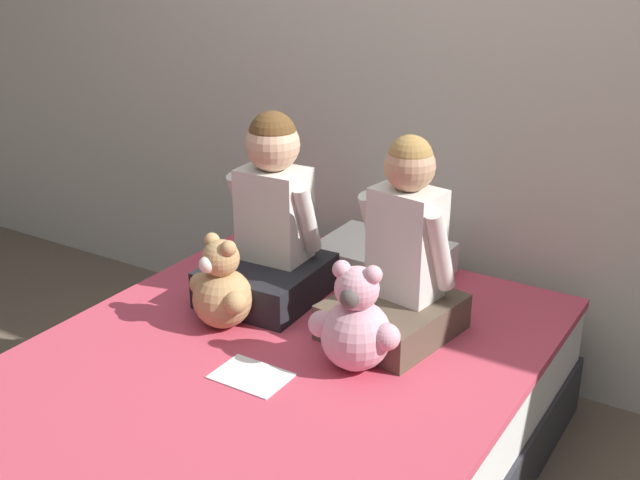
{
  "coord_description": "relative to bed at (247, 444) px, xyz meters",
  "views": [
    {
      "loc": [
        1.2,
        -1.53,
        1.66
      ],
      "look_at": [
        0.0,
        0.4,
        0.72
      ],
      "focal_mm": 45.0,
      "sensor_mm": 36.0,
      "label": 1
    }
  ],
  "objects": [
    {
      "name": "wall_behind_bed",
      "position": [
        0.0,
        1.14,
        1.03
      ],
      "size": [
        8.0,
        0.06,
        2.5
      ],
      "color": "beige",
      "rests_on": "ground_plane"
    },
    {
      "name": "teddy_bear_held_by_left_child",
      "position": [
        -0.24,
        0.22,
        0.35
      ],
      "size": [
        0.25,
        0.19,
        0.3
      ],
      "rotation": [
        0.0,
        0.0,
        -0.27
      ],
      "color": "tan",
      "rests_on": "bed"
    },
    {
      "name": "child_on_right",
      "position": [
        0.24,
        0.48,
        0.45
      ],
      "size": [
        0.38,
        0.43,
        0.62
      ],
      "rotation": [
        0.0,
        0.0,
        -0.15
      ],
      "color": "brown",
      "rests_on": "bed"
    },
    {
      "name": "bed",
      "position": [
        0.0,
        0.0,
        0.0
      ],
      "size": [
        1.4,
        2.05,
        0.44
      ],
      "color": "#2D2D33",
      "rests_on": "ground_plane"
    },
    {
      "name": "pillow_at_headboard",
      "position": [
        0.0,
        0.83,
        0.28
      ],
      "size": [
        0.45,
        0.33,
        0.11
      ],
      "color": "white",
      "rests_on": "bed"
    },
    {
      "name": "teddy_bear_held_by_right_child",
      "position": [
        0.23,
        0.22,
        0.36
      ],
      "size": [
        0.27,
        0.2,
        0.33
      ],
      "rotation": [
        0.0,
        0.0,
        0.16
      ],
      "color": "#DBA3B2",
      "rests_on": "bed"
    },
    {
      "name": "sign_card",
      "position": [
        0.01,
        0.02,
        0.23
      ],
      "size": [
        0.21,
        0.15,
        0.0
      ],
      "color": "white",
      "rests_on": "bed"
    },
    {
      "name": "child_on_left",
      "position": [
        -0.25,
        0.48,
        0.47
      ],
      "size": [
        0.37,
        0.4,
        0.63
      ],
      "rotation": [
        0.0,
        0.0,
        0.05
      ],
      "color": "black",
      "rests_on": "bed"
    }
  ]
}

